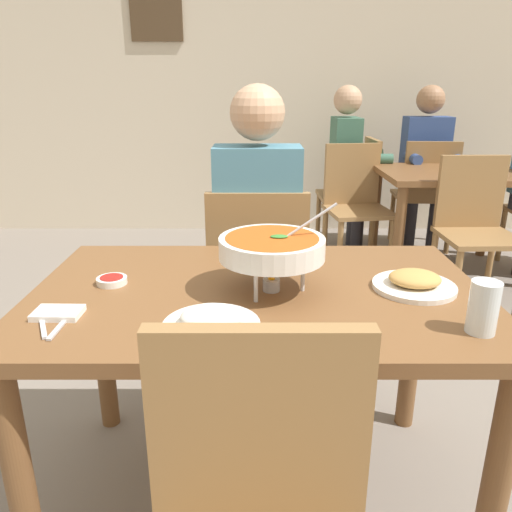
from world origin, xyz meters
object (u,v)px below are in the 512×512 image
Objects in this scene: chair_bg_window at (472,221)px; patron_bg_left at (347,159)px; rice_plate at (210,321)px; chair_bg_corner at (353,198)px; curry_bowl at (270,248)px; chair_bg_left at (355,187)px; diner_main at (256,221)px; chair_bg_middle at (424,189)px; sauce_dish at (110,280)px; dining_table_main at (256,322)px; dining_table_far at (449,189)px; drink_glass at (481,310)px; appetizer_plate at (413,282)px; chair_diner_main at (256,275)px; patron_bg_middle at (424,158)px.

patron_bg_left reaches higher than chair_bg_window.
chair_bg_corner is at bearing 71.46° from rice_plate.
curry_bowl is 2.86m from chair_bg_left.
diner_main is 1.46× the size of chair_bg_middle.
chair_bg_corner and chair_bg_window have the same top height.
diner_main is 1.72m from chair_bg_corner.
chair_bg_middle is at bearing 28.38° from chair_bg_corner.
chair_bg_left reaches higher than sauce_dish.
chair_bg_left is (0.95, 2.96, -0.25)m from rice_plate.
patron_bg_left reaches higher than chair_bg_corner.
chair_bg_left is at bearing 72.95° from dining_table_main.
dining_table_far is at bearing 57.99° from curry_bowl.
dining_table_far is 1.11× the size of chair_bg_corner.
chair_bg_left is (0.30, 2.98, -0.29)m from drink_glass.
curry_bowl is 2.76m from patron_bg_left.
dining_table_main is 1.31× the size of dining_table_far.
curry_bowl is (0.04, -0.74, 0.12)m from diner_main.
patron_bg_left is (0.28, 2.65, -0.01)m from appetizer_plate.
chair_diner_main is at bearing 118.92° from drink_glass.
appetizer_plate is at bearing -2.62° from sauce_dish.
drink_glass is at bearing -17.56° from sauce_dish.
dining_table_far is 1.11× the size of chair_bg_left.
patron_bg_middle is at bearing 34.44° from chair_bg_corner.
chair_bg_left is at bearing 132.94° from dining_table_far.
diner_main reaches higher than chair_bg_left.
diner_main is at bearing 90.00° from dining_table_main.
drink_glass is 0.14× the size of chair_bg_corner.
chair_bg_window is at bearing 33.24° from diner_main.
appetizer_plate is 0.28m from drink_glass.
drink_glass is 3.01m from chair_bg_middle.
dining_table_far is (1.38, 1.43, 0.10)m from chair_diner_main.
rice_plate is at bearing -96.87° from chair_diner_main.
dining_table_far is (1.38, 1.40, -0.14)m from diner_main.
appetizer_plate is 2.86m from patron_bg_middle.
rice_plate is at bearing -42.03° from sauce_dish.
drink_glass is at bearing -105.74° from patron_bg_middle.
chair_diner_main is 1.00× the size of chair_bg_corner.
curry_bowl is 0.33× the size of dining_table_far.
chair_bg_middle is at bearing 91.08° from dining_table_far.
sauce_dish is 1.02m from drink_glass.
chair_bg_left is 0.59m from patron_bg_middle.
chair_diner_main reaches higher than rice_plate.
chair_diner_main is 1.00× the size of chair_bg_left.
drink_glass is (0.53, -1.00, 0.05)m from diner_main.
sauce_dish is at bearing 173.80° from curry_bowl.
patron_bg_left reaches higher than curry_bowl.
curry_bowl is 0.49m from sauce_dish.
appetizer_plate is at bearing -113.39° from dining_table_far.
curry_bowl is 2.56× the size of drink_glass.
chair_bg_window reaches higher than appetizer_plate.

